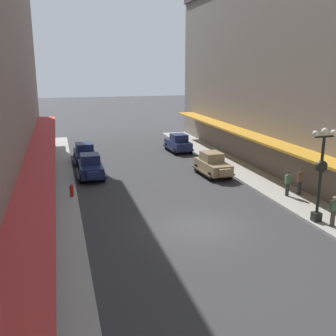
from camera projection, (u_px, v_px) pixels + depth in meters
ground_plane at (198, 227)px, 20.99m from camera, size 200.00×200.00×0.00m
sidewalk_left at (53, 242)px, 19.00m from camera, size 3.00×60.00×0.15m
sidewalk_right at (318, 212)px, 22.94m from camera, size 3.00×60.00×0.15m
parked_car_0 at (85, 154)px, 34.56m from camera, size 2.28×4.31×1.84m
parked_car_1 at (178, 143)px, 39.68m from camera, size 2.30×4.32×1.84m
parked_car_2 at (213, 164)px, 30.86m from camera, size 2.29×4.31×1.84m
parked_car_3 at (91, 166)px, 30.15m from camera, size 2.16×4.27×1.84m
lamp_post_with_clock at (321, 171)px, 20.71m from camera, size 1.42×0.44×5.16m
fire_hydrant at (72, 191)px, 25.39m from camera, size 0.24×0.24×0.82m
pedestrian_0 at (41, 254)px, 15.77m from camera, size 0.36×0.28×1.67m
pedestrian_1 at (288, 183)px, 25.45m from camera, size 0.36×0.28×1.67m
pedestrian_2 at (38, 252)px, 15.96m from camera, size 0.36×0.28×1.67m
pedestrian_3 at (300, 182)px, 25.82m from camera, size 0.36×0.24×1.64m
pedestrian_4 at (40, 190)px, 23.98m from camera, size 0.36×0.28×1.67m
pedestrian_5 at (334, 211)px, 20.57m from camera, size 0.36×0.24×1.64m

